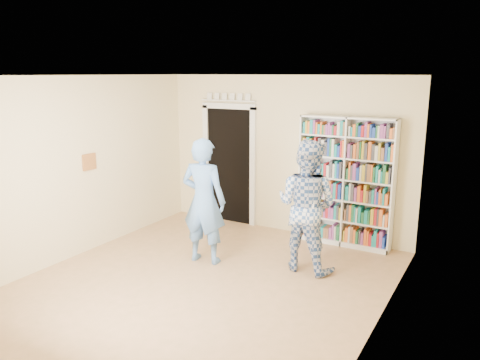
# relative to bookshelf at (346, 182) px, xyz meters

# --- Properties ---
(floor) EXTENTS (5.00, 5.00, 0.00)m
(floor) POSITION_rel_bookshelf_xyz_m (-1.14, -2.34, -1.05)
(floor) COLOR #A27C4E
(floor) RESTS_ON ground
(ceiling) EXTENTS (5.00, 5.00, 0.00)m
(ceiling) POSITION_rel_bookshelf_xyz_m (-1.14, -2.34, 1.65)
(ceiling) COLOR white
(ceiling) RESTS_ON wall_back
(wall_back) EXTENTS (4.50, 0.00, 4.50)m
(wall_back) POSITION_rel_bookshelf_xyz_m (-1.14, 0.16, 0.30)
(wall_back) COLOR beige
(wall_back) RESTS_ON floor
(wall_left) EXTENTS (0.00, 5.00, 5.00)m
(wall_left) POSITION_rel_bookshelf_xyz_m (-3.39, -2.34, 0.30)
(wall_left) COLOR beige
(wall_left) RESTS_ON floor
(wall_right) EXTENTS (0.00, 5.00, 5.00)m
(wall_right) POSITION_rel_bookshelf_xyz_m (1.11, -2.34, 0.30)
(wall_right) COLOR beige
(wall_right) RESTS_ON floor
(bookshelf) EXTENTS (1.51, 0.28, 2.07)m
(bookshelf) POSITION_rel_bookshelf_xyz_m (0.00, 0.00, 0.00)
(bookshelf) COLOR white
(bookshelf) RESTS_ON floor
(doorway) EXTENTS (1.10, 0.08, 2.43)m
(doorway) POSITION_rel_bookshelf_xyz_m (-2.24, 0.13, 0.13)
(doorway) COLOR black
(doorway) RESTS_ON floor
(wall_art) EXTENTS (0.03, 0.25, 0.25)m
(wall_art) POSITION_rel_bookshelf_xyz_m (-3.37, -2.14, 0.35)
(wall_art) COLOR brown
(wall_art) RESTS_ON wall_left
(man_blue) EXTENTS (0.72, 0.52, 1.84)m
(man_blue) POSITION_rel_bookshelf_xyz_m (-1.56, -1.71, -0.13)
(man_blue) COLOR #5C8DCE
(man_blue) RESTS_ON floor
(man_plaid) EXTENTS (0.97, 0.79, 1.86)m
(man_plaid) POSITION_rel_bookshelf_xyz_m (-0.17, -1.22, -0.12)
(man_plaid) COLOR #315496
(man_plaid) RESTS_ON floor
(paper_sheet) EXTENTS (0.22, 0.07, 0.32)m
(paper_sheet) POSITION_rel_bookshelf_xyz_m (-0.09, -1.45, 0.03)
(paper_sheet) COLOR white
(paper_sheet) RESTS_ON man_plaid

